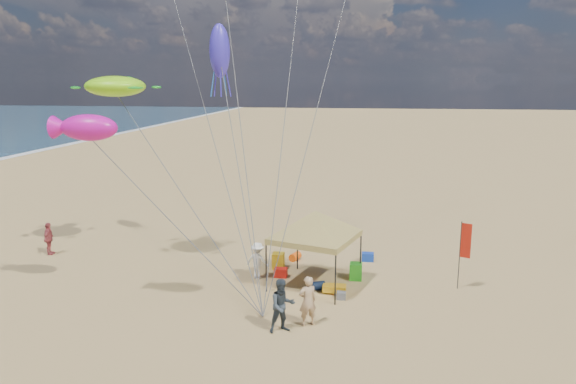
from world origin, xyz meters
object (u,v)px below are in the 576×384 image
cooler_red (281,273)px  cooler_blue (368,257)px  person_near_a (308,301)px  person_near_c (258,261)px  feather_flag (464,244)px  chair_yellow (278,261)px  beach_cart (334,288)px  canopy_tent (315,214)px  person_far_a (49,239)px  person_near_b (282,306)px  chair_green (356,271)px

cooler_red → cooler_blue: size_ratio=1.00×
person_near_a → person_near_c: bearing=-86.4°
feather_flag → chair_yellow: 7.85m
chair_yellow → beach_cart: size_ratio=0.78×
canopy_tent → beach_cart: 3.00m
canopy_tent → person_near_c: size_ratio=3.61×
canopy_tent → cooler_blue: 4.85m
canopy_tent → person_near_a: (0.14, -3.66, -2.11)m
chair_yellow → beach_cart: chair_yellow is taller
canopy_tent → feather_flag: (5.81, 0.45, -1.13)m
chair_yellow → person_near_a: size_ratio=0.40×
cooler_red → person_far_a: 11.44m
cooler_blue → beach_cart: cooler_blue is taller
feather_flag → person_near_a: bearing=-144.1°
person_near_b → person_far_a: size_ratio=1.16×
person_near_c → person_far_a: bearing=3.4°
chair_green → person_far_a: size_ratio=0.45×
beach_cart → person_far_a: 13.99m
feather_flag → person_near_c: 8.32m
canopy_tent → person_near_b: (-0.62, -4.25, -2.08)m
feather_flag → beach_cart: 5.36m
feather_flag → cooler_blue: size_ratio=5.12×
chair_green → feather_flag: bearing=-6.3°
cooler_red → beach_cart: bearing=-31.2°
cooler_red → person_near_b: size_ratio=0.30×
feather_flag → person_near_a: feather_flag is taller
feather_flag → beach_cart: bearing=-166.9°
feather_flag → cooler_blue: feather_flag is taller
person_near_c → cooler_blue: bearing=-135.4°
person_near_b → person_near_c: (-1.82, 4.69, -0.14)m
chair_yellow → person_near_c: 1.51m
cooler_red → person_far_a: person_far_a is taller
canopy_tent → chair_yellow: size_ratio=7.94×
cooler_blue → person_near_c: bearing=-147.3°
canopy_tent → cooler_blue: canopy_tent is taller
canopy_tent → chair_yellow: (-1.79, 1.73, -2.64)m
person_near_b → person_near_c: 5.03m
canopy_tent → chair_green: bearing=29.4°
chair_green → cooler_blue: bearing=78.9°
person_near_c → person_near_a: bearing=134.2°
cooler_red → feather_flag: bearing=-2.1°
chair_green → person_near_a: 4.84m
cooler_red → person_near_c: (-0.93, -0.28, 0.58)m
person_far_a → beach_cart: bearing=-112.1°
cooler_blue → beach_cart: 4.25m
chair_green → person_near_b: bearing=-113.5°
feather_flag → chair_yellow: (-7.60, 1.28, -1.51)m
cooler_blue → chair_yellow: (-3.89, -1.62, 0.16)m
canopy_tent → person_far_a: (-12.87, 2.01, -2.21)m
cooler_blue → person_near_c: person_near_c is taller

